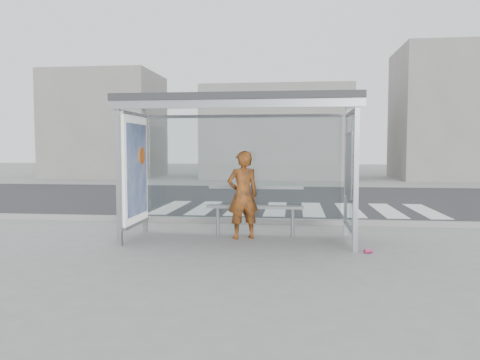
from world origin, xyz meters
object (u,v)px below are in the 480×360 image
object	(u,v)px
bus_shelter	(219,132)
soda_can	(368,251)
person	(243,195)
bench	(255,207)

from	to	relation	value
bus_shelter	soda_can	distance (m)	3.34
person	bench	world-z (taller)	person
soda_can	bus_shelter	bearing A→B (deg)	161.58
bus_shelter	person	bearing A→B (deg)	18.32
bus_shelter	soda_can	xyz separation A→B (m)	(2.57, -0.86, -1.95)
person	bench	xyz separation A→B (m)	(0.20, 0.30, -0.26)
person	bus_shelter	bearing A→B (deg)	-4.93
bus_shelter	soda_can	world-z (taller)	bus_shelter
person	soda_can	distance (m)	2.50
bus_shelter	bench	size ratio (longest dim) A/B	2.28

